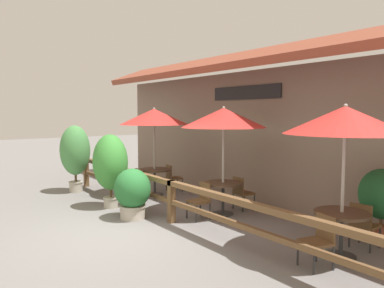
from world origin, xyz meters
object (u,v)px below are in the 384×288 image
Objects in this scene: potted_plant_entrance_palm at (382,196)px; chair_middle_wallside at (242,191)px; dining_table_far at (342,221)px; chair_far_wallside at (363,223)px; chair_middle_streetside at (201,199)px; potted_plant_tall_tropical at (75,152)px; chair_near_wallside at (173,177)px; patio_umbrella_middle at (224,118)px; chair_near_streetside at (135,182)px; potted_plant_broad_leaf at (132,192)px; dining_table_middle at (223,189)px; chair_far_streetside at (319,239)px; dining_table_near at (155,174)px; potted_plant_small_flowering at (110,164)px; patio_umbrella_far at (345,120)px; patio_umbrella_near at (154,117)px.

chair_middle_wallside is at bearing -172.26° from potted_plant_entrance_palm.
dining_table_far is 1.10× the size of chair_far_wallside.
chair_far_wallside is (3.25, 1.18, 0.00)m from chair_middle_streetside.
dining_table_far is 8.06m from potted_plant_tall_tropical.
patio_umbrella_middle is (2.90, -0.47, 1.86)m from chair_near_wallside.
potted_plant_tall_tropical is at bearing -145.71° from chair_near_streetside.
chair_middle_wallside is 0.72× the size of potted_plant_broad_leaf.
potted_plant_tall_tropical is (-4.60, -1.30, 0.79)m from chair_middle_streetside.
chair_near_wallside is 3.48m from patio_umbrella_middle.
chair_far_streetside reaches higher than dining_table_middle.
dining_table_near is at bearing -179.47° from dining_table_far.
chair_near_streetside reaches higher than dining_table_middle.
patio_umbrella_middle is at bearing 91.22° from chair_middle_streetside.
dining_table_far is (5.99, 0.74, 0.16)m from chair_near_streetside.
patio_umbrella_middle is 1.37× the size of potted_plant_small_flowering.
patio_umbrella_far reaches higher than potted_plant_tall_tropical.
chair_middle_streetside is at bearing 168.32° from chair_near_wallside.
dining_table_near is 6.04m from dining_table_far.
potted_plant_small_flowering reaches higher than chair_far_streetside.
chair_near_wallside is at bearing 55.03° from potted_plant_tall_tropical.
chair_near_streetside is at bearing -161.91° from dining_table_middle.
dining_table_middle is 3.22m from dining_table_far.
dining_table_far is 4.54m from potted_plant_broad_leaf.
dining_table_near is at bearing 105.98° from chair_near_wallside.
dining_table_near and dining_table_far have the same top height.
chair_far_streetside and chair_far_wallside have the same top height.
patio_umbrella_near is 6.38m from chair_far_streetside.
chair_middle_streetside is 1.34m from chair_middle_wallside.
chair_far_wallside is 0.44× the size of potted_plant_small_flowering.
patio_umbrella_near is 3.40m from chair_middle_streetside.
chair_near_wallside is 2.57m from potted_plant_small_flowering.
patio_umbrella_near is 3.11× the size of chair_near_streetside.
dining_table_near is 0.71m from chair_near_streetside.
patio_umbrella_near is 3.11× the size of chair_far_streetside.
patio_umbrella_far is 1.92m from potted_plant_entrance_palm.
chair_middle_streetside is at bearing -169.46° from chair_far_streetside.
potted_plant_small_flowering is at bearing 116.24° from chair_near_wallside.
potted_plant_broad_leaf is (1.86, -1.71, -1.70)m from patio_umbrella_near.
chair_near_streetside is 0.91× the size of dining_table_far.
patio_umbrella_near is at bearing 98.75° from chair_near_streetside.
patio_umbrella_far is at bearing 0.00° from dining_table_far.
chair_middle_wallside is at bearing -166.15° from chair_near_wallside.
dining_table_near is 1.10× the size of chair_middle_wallside.
patio_umbrella_middle reaches higher than chair_middle_wallside.
patio_umbrella_far is at bearing 11.48° from chair_middle_streetside.
chair_near_streetside and chair_near_wallside have the same top height.
patio_umbrella_near is at bearing 110.30° from potted_plant_small_flowering.
patio_umbrella_middle reaches higher than chair_far_wallside.
chair_far_wallside is at bearing -178.62° from chair_middle_wallside.
dining_table_near is at bearing 98.75° from chair_near_streetside.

